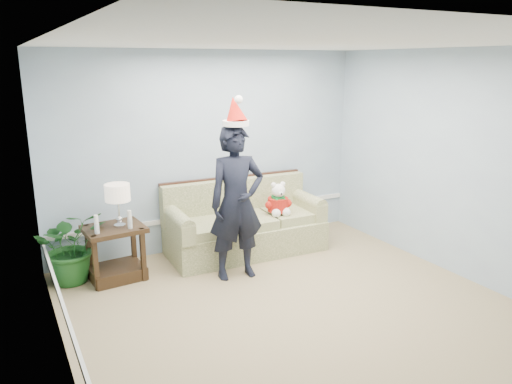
{
  "coord_description": "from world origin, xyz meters",
  "views": [
    {
      "loc": [
        -2.6,
        -3.76,
        2.54
      ],
      "look_at": [
        0.21,
        1.55,
        0.96
      ],
      "focal_mm": 35.0,
      "sensor_mm": 36.0,
      "label": 1
    }
  ],
  "objects_px": {
    "sofa": "(244,226)",
    "side_table": "(116,258)",
    "man": "(237,203)",
    "teddy_bear": "(278,203)",
    "table_lamp": "(117,194)",
    "houseplant": "(71,246)"
  },
  "relations": [
    {
      "from": "man",
      "to": "houseplant",
      "type": "bearing_deg",
      "value": 162.34
    },
    {
      "from": "side_table",
      "to": "sofa",
      "type": "bearing_deg",
      "value": 3.66
    },
    {
      "from": "houseplant",
      "to": "teddy_bear",
      "type": "bearing_deg",
      "value": -5.43
    },
    {
      "from": "man",
      "to": "side_table",
      "type": "bearing_deg",
      "value": 160.86
    },
    {
      "from": "teddy_bear",
      "to": "man",
      "type": "bearing_deg",
      "value": -140.76
    },
    {
      "from": "table_lamp",
      "to": "houseplant",
      "type": "bearing_deg",
      "value": 160.8
    },
    {
      "from": "sofa",
      "to": "teddy_bear",
      "type": "xyz_separation_m",
      "value": [
        0.43,
        -0.21,
        0.33
      ]
    },
    {
      "from": "table_lamp",
      "to": "houseplant",
      "type": "xyz_separation_m",
      "value": [
        -0.54,
        0.19,
        -0.6
      ]
    },
    {
      "from": "houseplant",
      "to": "teddy_bear",
      "type": "distance_m",
      "value": 2.69
    },
    {
      "from": "houseplant",
      "to": "teddy_bear",
      "type": "xyz_separation_m",
      "value": [
        2.67,
        -0.25,
        0.24
      ]
    },
    {
      "from": "man",
      "to": "teddy_bear",
      "type": "height_order",
      "value": "man"
    },
    {
      "from": "side_table",
      "to": "teddy_bear",
      "type": "distance_m",
      "value": 2.24
    },
    {
      "from": "side_table",
      "to": "houseplant",
      "type": "distance_m",
      "value": 0.53
    },
    {
      "from": "side_table",
      "to": "table_lamp",
      "type": "relative_size",
      "value": 1.4
    },
    {
      "from": "table_lamp",
      "to": "man",
      "type": "xyz_separation_m",
      "value": [
        1.25,
        -0.58,
        -0.13
      ]
    },
    {
      "from": "sofa",
      "to": "teddy_bear",
      "type": "relative_size",
      "value": 4.65
    },
    {
      "from": "houseplant",
      "to": "man",
      "type": "xyz_separation_m",
      "value": [
        1.79,
        -0.77,
        0.48
      ]
    },
    {
      "from": "sofa",
      "to": "man",
      "type": "height_order",
      "value": "man"
    },
    {
      "from": "sofa",
      "to": "side_table",
      "type": "xyz_separation_m",
      "value": [
        -1.77,
        -0.11,
        -0.09
      ]
    },
    {
      "from": "sofa",
      "to": "man",
      "type": "xyz_separation_m",
      "value": [
        -0.45,
        -0.72,
        0.57
      ]
    },
    {
      "from": "teddy_bear",
      "to": "table_lamp",
      "type": "bearing_deg",
      "value": -172.93
    },
    {
      "from": "sofa",
      "to": "houseplant",
      "type": "relative_size",
      "value": 2.4
    }
  ]
}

